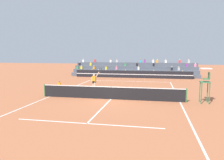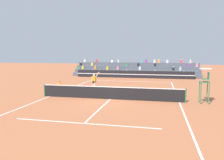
{
  "view_description": "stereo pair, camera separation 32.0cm",
  "coord_description": "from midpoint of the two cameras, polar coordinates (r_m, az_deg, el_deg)",
  "views": [
    {
      "loc": [
        3.59,
        -17.36,
        3.78
      ],
      "look_at": [
        -0.73,
        4.05,
        1.1
      ],
      "focal_mm": 35.0,
      "sensor_mm": 36.0,
      "label": 1
    },
    {
      "loc": [
        3.9,
        -17.29,
        3.78
      ],
      "look_at": [
        -0.73,
        4.05,
        1.1
      ],
      "focal_mm": 35.0,
      "sensor_mm": 36.0,
      "label": 2
    }
  ],
  "objects": [
    {
      "name": "ball_kid_courtside",
      "position": [
        24.05,
        -13.14,
        -1.43
      ],
      "size": [
        0.3,
        0.36,
        0.84
      ],
      "color": "black",
      "rests_on": "ground"
    },
    {
      "name": "ground_plane",
      "position": [
        18.12,
        0.04,
        -5.04
      ],
      "size": [
        120.0,
        120.0,
        0.0
      ],
      "primitive_type": "plane",
      "color": "#AD603D"
    },
    {
      "name": "tennis_net",
      "position": [
        18.02,
        0.04,
        -3.35
      ],
      "size": [
        12.0,
        0.1,
        1.1
      ],
      "color": "#2D6B38",
      "rests_on": "ground"
    },
    {
      "name": "tennis_player",
      "position": [
        21.81,
        -4.22,
        -0.39
      ],
      "size": [
        1.2,
        0.39,
        2.4
      ],
      "color": "beige",
      "rests_on": "ground"
    },
    {
      "name": "tennis_ball",
      "position": [
        27.68,
        3.21,
        -0.79
      ],
      "size": [
        0.07,
        0.07,
        0.07
      ],
      "primitive_type": "sphere",
      "color": "#C6DB33",
      "rests_on": "ground"
    },
    {
      "name": "court_lines",
      "position": [
        18.12,
        0.04,
        -5.03
      ],
      "size": [
        11.1,
        23.9,
        0.01
      ],
      "color": "white",
      "rests_on": "ground"
    },
    {
      "name": "umpire_chair",
      "position": [
        17.81,
        23.64,
        -0.24
      ],
      "size": [
        0.76,
        0.84,
        2.67
      ],
      "color": "#337047",
      "rests_on": "ground"
    },
    {
      "name": "bleacher_stand",
      "position": [
        36.97,
        6.37,
        2.38
      ],
      "size": [
        20.56,
        3.8,
        2.83
      ],
      "color": "#4C515B",
      "rests_on": "ground"
    },
    {
      "name": "sponsor_banner_wall",
      "position": [
        33.86,
        5.83,
        1.48
      ],
      "size": [
        18.0,
        0.26,
        1.1
      ],
      "color": "black",
      "rests_on": "ground"
    }
  ]
}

